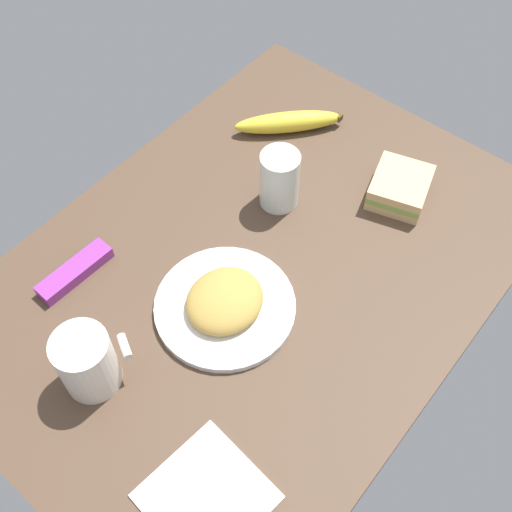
{
  "coord_description": "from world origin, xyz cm",
  "views": [
    {
      "loc": [
        42.64,
        35.31,
        84.48
      ],
      "look_at": [
        0.0,
        0.0,
        5.0
      ],
      "focal_mm": 45.02,
      "sensor_mm": 36.0,
      "label": 1
    }
  ],
  "objects_px": {
    "banana": "(288,122)",
    "snack_bar": "(75,271)",
    "paper_napkin": "(207,496)",
    "glass_of_milk": "(279,182)",
    "plate_of_food": "(225,304)",
    "coffee_mug_black": "(87,362)",
    "sandwich_main": "(400,187)"
  },
  "relations": [
    {
      "from": "plate_of_food",
      "to": "snack_bar",
      "type": "relative_size",
      "value": 1.66
    },
    {
      "from": "snack_bar",
      "to": "banana",
      "type": "bearing_deg",
      "value": 175.35
    },
    {
      "from": "plate_of_food",
      "to": "paper_napkin",
      "type": "bearing_deg",
      "value": 36.31
    },
    {
      "from": "coffee_mug_black",
      "to": "banana",
      "type": "bearing_deg",
      "value": -170.4
    },
    {
      "from": "coffee_mug_black",
      "to": "snack_bar",
      "type": "bearing_deg",
      "value": -123.04
    },
    {
      "from": "banana",
      "to": "snack_bar",
      "type": "distance_m",
      "value": 0.46
    },
    {
      "from": "banana",
      "to": "paper_napkin",
      "type": "xyz_separation_m",
      "value": [
        0.57,
        0.32,
        -0.02
      ]
    },
    {
      "from": "glass_of_milk",
      "to": "banana",
      "type": "relative_size",
      "value": 0.61
    },
    {
      "from": "paper_napkin",
      "to": "glass_of_milk",
      "type": "bearing_deg",
      "value": -152.06
    },
    {
      "from": "banana",
      "to": "snack_bar",
      "type": "height_order",
      "value": "banana"
    },
    {
      "from": "banana",
      "to": "snack_bar",
      "type": "bearing_deg",
      "value": -7.04
    },
    {
      "from": "coffee_mug_black",
      "to": "sandwich_main",
      "type": "xyz_separation_m",
      "value": [
        -0.55,
        0.14,
        -0.03
      ]
    },
    {
      "from": "sandwich_main",
      "to": "banana",
      "type": "distance_m",
      "value": 0.24
    },
    {
      "from": "sandwich_main",
      "to": "glass_of_milk",
      "type": "distance_m",
      "value": 0.2
    },
    {
      "from": "plate_of_food",
      "to": "paper_napkin",
      "type": "height_order",
      "value": "plate_of_food"
    },
    {
      "from": "sandwich_main",
      "to": "snack_bar",
      "type": "relative_size",
      "value": 0.96
    },
    {
      "from": "plate_of_food",
      "to": "banana",
      "type": "distance_m",
      "value": 0.39
    },
    {
      "from": "glass_of_milk",
      "to": "snack_bar",
      "type": "xyz_separation_m",
      "value": [
        0.32,
        -0.15,
        -0.04
      ]
    },
    {
      "from": "sandwich_main",
      "to": "glass_of_milk",
      "type": "xyz_separation_m",
      "value": [
        0.13,
        -0.15,
        0.02
      ]
    },
    {
      "from": "snack_bar",
      "to": "paper_napkin",
      "type": "height_order",
      "value": "snack_bar"
    },
    {
      "from": "glass_of_milk",
      "to": "snack_bar",
      "type": "relative_size",
      "value": 0.82
    },
    {
      "from": "sandwich_main",
      "to": "banana",
      "type": "relative_size",
      "value": 0.72
    },
    {
      "from": "coffee_mug_black",
      "to": "snack_bar",
      "type": "xyz_separation_m",
      "value": [
        -0.1,
        -0.15,
        -0.04
      ]
    },
    {
      "from": "plate_of_food",
      "to": "coffee_mug_black",
      "type": "relative_size",
      "value": 2.02
    },
    {
      "from": "plate_of_food",
      "to": "sandwich_main",
      "type": "relative_size",
      "value": 1.73
    },
    {
      "from": "coffee_mug_black",
      "to": "banana",
      "type": "height_order",
      "value": "coffee_mug_black"
    },
    {
      "from": "coffee_mug_black",
      "to": "paper_napkin",
      "type": "distance_m",
      "value": 0.23
    },
    {
      "from": "plate_of_food",
      "to": "snack_bar",
      "type": "bearing_deg",
      "value": -64.89
    },
    {
      "from": "plate_of_food",
      "to": "banana",
      "type": "relative_size",
      "value": 1.24
    },
    {
      "from": "snack_bar",
      "to": "paper_napkin",
      "type": "relative_size",
      "value": 0.91
    },
    {
      "from": "coffee_mug_black",
      "to": "paper_napkin",
      "type": "xyz_separation_m",
      "value": [
        0.02,
        0.23,
        -0.05
      ]
    },
    {
      "from": "glass_of_milk",
      "to": "coffee_mug_black",
      "type": "bearing_deg",
      "value": 0.49
    }
  ]
}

